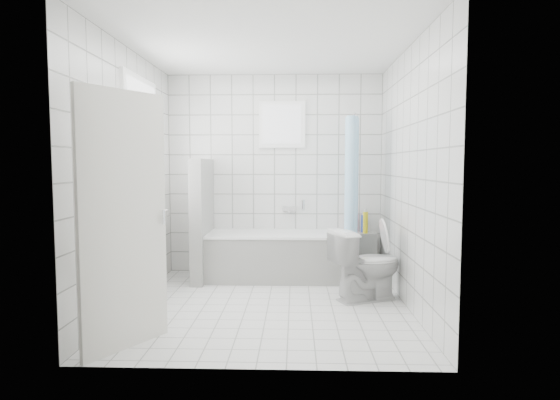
{
  "coord_description": "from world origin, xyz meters",
  "views": [
    {
      "loc": [
        0.28,
        -4.67,
        1.44
      ],
      "look_at": [
        0.11,
        0.35,
        1.05
      ],
      "focal_mm": 30.0,
      "sensor_mm": 36.0,
      "label": 1
    }
  ],
  "objects": [
    {
      "name": "wall_front",
      "position": [
        0.0,
        -1.5,
        1.3
      ],
      "size": [
        2.8,
        0.02,
        2.6
      ],
      "primitive_type": "cube",
      "color": "white",
      "rests_on": "ground"
    },
    {
      "name": "shower_curtain",
      "position": [
        0.95,
        0.97,
        1.1
      ],
      "size": [
        0.14,
        0.48,
        1.78
      ],
      "primitive_type": null,
      "color": "#53B6F6",
      "rests_on": "curtain_rod"
    },
    {
      "name": "tiled_ledge",
      "position": [
        1.12,
        1.38,
        0.28
      ],
      "size": [
        0.4,
        0.24,
        0.55
      ],
      "primitive_type": "cube",
      "color": "white",
      "rests_on": "ground"
    },
    {
      "name": "toilet",
      "position": [
        1.03,
        0.22,
        0.38
      ],
      "size": [
        0.85,
        0.69,
        0.76
      ],
      "primitive_type": "imported",
      "rotation": [
        0.0,
        0.0,
        1.99
      ],
      "color": "silver",
      "rests_on": "ground"
    },
    {
      "name": "wall_left",
      "position": [
        -1.4,
        0.0,
        1.3
      ],
      "size": [
        0.02,
        3.0,
        2.6
      ],
      "primitive_type": "cube",
      "color": "white",
      "rests_on": "ground"
    },
    {
      "name": "partition_wall",
      "position": [
        -0.88,
        1.07,
        0.75
      ],
      "size": [
        0.15,
        0.85,
        1.5
      ],
      "primitive_type": "cube",
      "color": "white",
      "rests_on": "ground"
    },
    {
      "name": "sill_bottles",
      "position": [
        -1.3,
        0.14,
        1.03
      ],
      "size": [
        0.17,
        0.62,
        0.33
      ],
      "color": "silver",
      "rests_on": "window_sill"
    },
    {
      "name": "window_left",
      "position": [
        -1.35,
        0.3,
        1.6
      ],
      "size": [
        0.01,
        0.9,
        1.4
      ],
      "primitive_type": "cube",
      "color": "white",
      "rests_on": "wall_left"
    },
    {
      "name": "door",
      "position": [
        -1.04,
        -1.14,
        1.0
      ],
      "size": [
        0.45,
        0.7,
        2.0
      ],
      "primitive_type": "cube",
      "rotation": [
        0.0,
        0.0,
        -0.55
      ],
      "color": "silver",
      "rests_on": "ground"
    },
    {
      "name": "bathtub",
      "position": [
        0.1,
        1.12,
        0.29
      ],
      "size": [
        1.83,
        0.77,
        0.58
      ],
      "color": "white",
      "rests_on": "ground"
    },
    {
      "name": "wall_back",
      "position": [
        0.0,
        1.5,
        1.3
      ],
      "size": [
        2.8,
        0.02,
        2.6
      ],
      "primitive_type": "cube",
      "color": "white",
      "rests_on": "ground"
    },
    {
      "name": "ceiling",
      "position": [
        0.0,
        0.0,
        2.6
      ],
      "size": [
        3.0,
        3.0,
        0.0
      ],
      "primitive_type": "plane",
      "rotation": [
        3.14,
        0.0,
        0.0
      ],
      "color": "white",
      "rests_on": "ground"
    },
    {
      "name": "wall_right",
      "position": [
        1.4,
        0.0,
        1.3
      ],
      "size": [
        0.02,
        3.0,
        2.6
      ],
      "primitive_type": "cube",
      "color": "white",
      "rests_on": "ground"
    },
    {
      "name": "window_sill",
      "position": [
        -1.31,
        0.3,
        0.86
      ],
      "size": [
        0.18,
        1.02,
        0.08
      ],
      "primitive_type": "cube",
      "color": "white",
      "rests_on": "wall_left"
    },
    {
      "name": "tub_faucet",
      "position": [
        0.2,
        1.46,
        0.85
      ],
      "size": [
        0.18,
        0.06,
        0.06
      ],
      "primitive_type": "cube",
      "color": "silver",
      "rests_on": "wall_back"
    },
    {
      "name": "window_back",
      "position": [
        0.1,
        1.46,
        1.95
      ],
      "size": [
        0.5,
        0.01,
        0.5
      ],
      "primitive_type": "cube",
      "color": "white",
      "rests_on": "wall_back"
    },
    {
      "name": "curtain_rod",
      "position": [
        0.95,
        1.1,
        2.0
      ],
      "size": [
        0.02,
        0.8,
        0.02
      ],
      "primitive_type": "cylinder",
      "rotation": [
        1.57,
        0.0,
        0.0
      ],
      "color": "silver",
      "rests_on": "wall_back"
    },
    {
      "name": "ground",
      "position": [
        0.0,
        0.0,
        0.0
      ],
      "size": [
        3.0,
        3.0,
        0.0
      ],
      "primitive_type": "plane",
      "color": "white",
      "rests_on": "ground"
    },
    {
      "name": "ledge_bottles",
      "position": [
        1.14,
        1.37,
        0.67
      ],
      "size": [
        0.18,
        0.16,
        0.28
      ],
      "color": "yellow",
      "rests_on": "tiled_ledge"
    }
  ]
}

